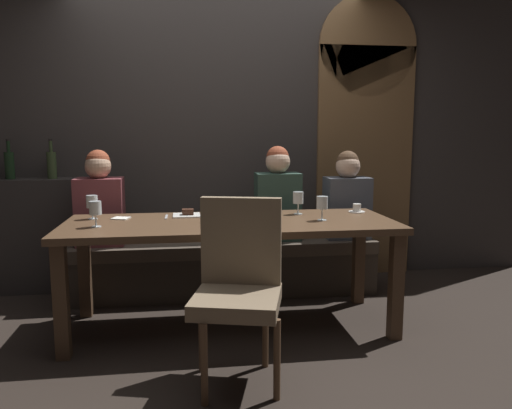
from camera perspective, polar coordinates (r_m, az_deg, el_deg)
The scene contains 20 objects.
ground at distance 3.54m, azimuth -2.82°, elevation -13.77°, with size 9.00×9.00×0.00m, color black.
back_wall_tiled at distance 4.50m, azimuth -4.43°, elevation 10.43°, with size 6.00×0.12×3.00m, color #383330.
arched_door at distance 4.72m, azimuth 12.43°, elevation 8.52°, with size 0.90×0.05×2.55m.
back_counter at distance 4.57m, azimuth -23.93°, elevation -3.22°, with size 1.10×0.28×0.95m, color #2F2B29.
dining_table at distance 3.35m, azimuth -2.90°, elevation -3.38°, with size 2.20×0.84×0.74m.
banquette_bench at distance 4.13m, azimuth -3.75°, elevation -7.20°, with size 2.50×0.44×0.45m.
chair_near_side at distance 2.68m, azimuth -1.95°, elevation -8.46°, with size 0.54×0.54×0.98m.
diner_redhead at distance 4.06m, azimuth -17.49°, elevation 0.44°, with size 0.36×0.24×0.75m.
diner_bearded at distance 4.08m, azimuth 2.49°, elevation 1.00°, with size 0.36×0.24×0.77m.
diner_far_end at distance 4.20m, azimuth 10.40°, elevation 0.82°, with size 0.36×0.24×0.73m.
wine_bottle_dark_red at distance 4.53m, azimuth -26.42°, elevation 4.14°, with size 0.08×0.08×0.33m.
wine_bottle_pale_label at distance 4.44m, azimuth -22.38°, elevation 4.31°, with size 0.08×0.08×0.33m.
wine_glass_far_left at distance 3.27m, azimuth -17.94°, elevation -0.46°, with size 0.08×0.08×0.16m.
wine_glass_far_right at distance 3.57m, azimuth -18.29°, elevation 0.19°, with size 0.08×0.08×0.16m.
wine_glass_end_right at distance 3.37m, azimuth 7.60°, elevation 0.08°, with size 0.08×0.08×0.16m.
wine_glass_end_left at distance 3.61m, azimuth 4.86°, elevation 0.65°, with size 0.08×0.08×0.16m.
espresso_cup at distance 3.77m, azimuth 11.49°, elevation -0.49°, with size 0.12×0.12×0.06m.
dessert_plate at distance 3.56m, azimuth -7.92°, elevation -1.09°, with size 0.19×0.19×0.05m.
fork_on_table at distance 3.54m, azimuth -10.24°, elevation -1.40°, with size 0.02×0.17×0.01m, color silver.
folded_napkin at distance 3.54m, azimuth -15.24°, elevation -1.53°, with size 0.11×0.10×0.01m, color silver.
Camera 1 is at (-0.30, -3.27, 1.33)m, focal length 34.89 mm.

